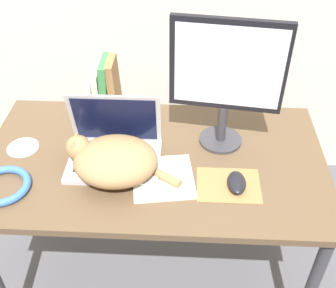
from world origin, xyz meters
The scene contains 10 objects.
desk centered at (0.00, 0.35, 0.65)m, with size 1.27×0.71×0.72m.
laptop centered at (-0.14, 0.35, 0.77)m, with size 0.33×0.24×0.25m.
cat centered at (-0.13, 0.26, 0.79)m, with size 0.41×0.26×0.14m.
external_monitor centered at (0.25, 0.47, 1.01)m, with size 0.40×0.16×0.50m.
mousepad centered at (0.27, 0.23, 0.73)m, with size 0.22×0.17×0.00m.
computer_mouse centered at (0.30, 0.22, 0.74)m, with size 0.06×0.11×0.03m.
book_row centered at (-0.22, 0.62, 0.84)m, with size 0.12×0.17×0.26m.
cable_coil centered at (-0.50, 0.17, 0.74)m, with size 0.19×0.19×0.03m.
notepad centered at (0.04, 0.25, 0.73)m, with size 0.24×0.25×0.01m.
cd_disc centered at (-0.51, 0.39, 0.72)m, with size 0.12×0.12×0.00m.
Camera 1 is at (0.11, -0.81, 1.77)m, focal length 45.00 mm.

